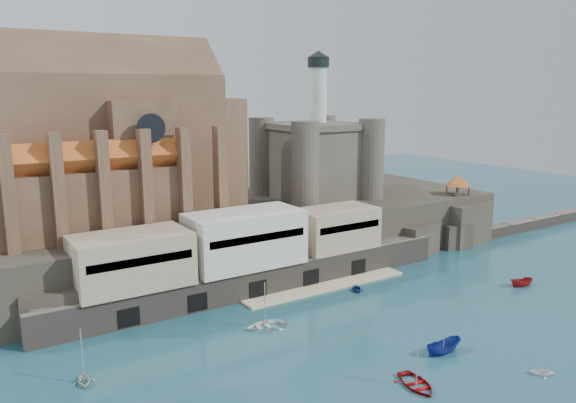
{
  "coord_description": "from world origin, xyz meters",
  "views": [
    {
      "loc": [
        -50.41,
        -51.59,
        31.8
      ],
      "look_at": [
        3.59,
        32.0,
        11.72
      ],
      "focal_mm": 35.0,
      "sensor_mm": 36.0,
      "label": 1
    }
  ],
  "objects_px": {
    "pavilion": "(458,182)",
    "castle_keep": "(315,156)",
    "boat_2": "(443,353)",
    "church": "(115,148)",
    "boat_0": "(416,386)",
    "boat_1": "(542,375)"
  },
  "relations": [
    {
      "from": "church",
      "to": "boat_0",
      "type": "bearing_deg",
      "value": -73.79
    },
    {
      "from": "church",
      "to": "pavilion",
      "type": "relative_size",
      "value": 7.34
    },
    {
      "from": "boat_0",
      "to": "boat_2",
      "type": "height_order",
      "value": "boat_0"
    },
    {
      "from": "boat_2",
      "to": "pavilion",
      "type": "bearing_deg",
      "value": -47.64
    },
    {
      "from": "church",
      "to": "pavilion",
      "type": "xyz_separation_m",
      "value": [
        66.13,
        -15.85,
        -9.4
      ]
    },
    {
      "from": "pavilion",
      "to": "castle_keep",
      "type": "bearing_deg",
      "value": 149.82
    },
    {
      "from": "church",
      "to": "pavilion",
      "type": "height_order",
      "value": "church"
    },
    {
      "from": "pavilion",
      "to": "boat_1",
      "type": "relative_size",
      "value": 2.29
    },
    {
      "from": "boat_0",
      "to": "boat_1",
      "type": "relative_size",
      "value": 1.99
    },
    {
      "from": "castle_keep",
      "to": "boat_2",
      "type": "bearing_deg",
      "value": -107.88
    },
    {
      "from": "church",
      "to": "boat_0",
      "type": "xyz_separation_m",
      "value": [
        15.73,
        -54.11,
        -22.13
      ]
    },
    {
      "from": "castle_keep",
      "to": "boat_2",
      "type": "xyz_separation_m",
      "value": [
        -15.97,
        -49.51,
        -18.31
      ]
    },
    {
      "from": "boat_0",
      "to": "boat_1",
      "type": "distance_m",
      "value": 15.02
    },
    {
      "from": "boat_0",
      "to": "pavilion",
      "type": "bearing_deg",
      "value": 49.72
    },
    {
      "from": "castle_keep",
      "to": "boat_1",
      "type": "height_order",
      "value": "castle_keep"
    },
    {
      "from": "castle_keep",
      "to": "boat_1",
      "type": "distance_m",
      "value": 62.93
    },
    {
      "from": "castle_keep",
      "to": "pavilion",
      "type": "distance_m",
      "value": 30.5
    },
    {
      "from": "church",
      "to": "boat_1",
      "type": "distance_m",
      "value": 70.46
    },
    {
      "from": "boat_2",
      "to": "castle_keep",
      "type": "bearing_deg",
      "value": -14.94
    },
    {
      "from": "castle_keep",
      "to": "boat_0",
      "type": "bearing_deg",
      "value": -114.65
    },
    {
      "from": "castle_keep",
      "to": "boat_0",
      "type": "xyz_separation_m",
      "value": [
        -24.48,
        -53.34,
        -18.31
      ]
    },
    {
      "from": "boat_2",
      "to": "boat_1",
      "type": "bearing_deg",
      "value": -148.49
    }
  ]
}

